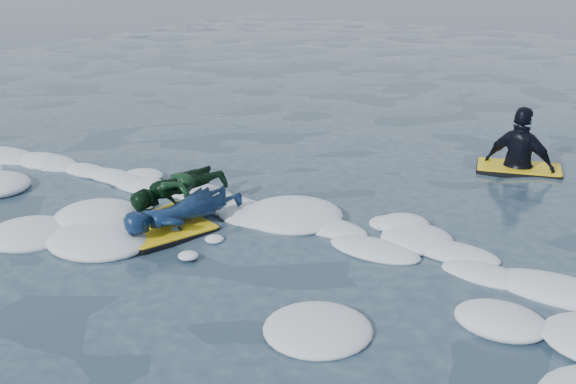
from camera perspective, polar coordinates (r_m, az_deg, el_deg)
The scene contains 5 objects.
ground at distance 7.79m, azimuth -5.21°, elevation -6.28°, with size 120.00×120.00×0.00m, color #182839.
foam_band at distance 8.53m, azimuth -0.87°, elevation -3.75°, with size 12.00×3.10×0.30m, color white, non-canonical shape.
prone_woman_unit at distance 8.79m, azimuth -8.40°, elevation -1.72°, with size 0.89×1.70×0.42m.
prone_child_unit at distance 9.33m, azimuth -8.65°, elevation -0.11°, with size 0.94×1.44×0.52m.
waiting_rider_unit at distance 11.42m, azimuth 17.78°, elevation 1.87°, with size 1.38×1.03×1.85m.
Camera 1 is at (4.45, -5.39, 3.42)m, focal length 45.00 mm.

